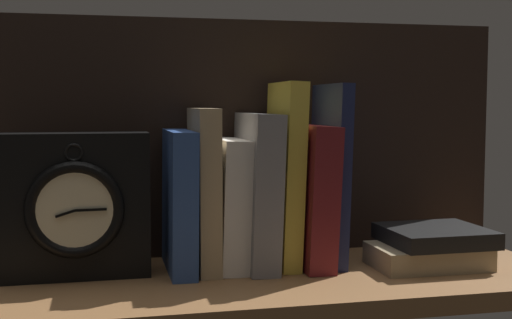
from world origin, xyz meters
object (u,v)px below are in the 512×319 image
Objects in this scene: book_gray_chess at (260,190)px; framed_clock at (76,206)px; book_white_catcher at (230,204)px; book_stack_side at (431,247)px; book_yellow_seinlanguage at (284,174)px; book_blue_modern at (179,201)px; book_tan_shortstories at (204,189)px; book_maroon_dawkins at (308,194)px; book_navy_bierce at (330,174)px.

book_gray_chess is 1.13× the size of framed_clock.
book_white_catcher is 29.02cm from book_stack_side.
book_gray_chess is 0.83× the size of book_yellow_seinlanguage.
book_tan_shortstories is at bearing 0.00° from book_blue_modern.
book_maroon_dawkins reaches higher than framed_clock.
book_blue_modern is 0.86× the size of book_tan_shortstories.
book_navy_bierce reaches higher than book_tan_shortstories.
book_maroon_dawkins is (7.18, 0.00, -0.83)cm from book_gray_chess.
book_white_catcher is 8.76cm from book_yellow_seinlanguage.
book_gray_chess is 1.32× the size of book_stack_side.
book_tan_shortstories is at bearing 180.00° from book_navy_bierce.
book_tan_shortstories is (3.42, 0.00, 1.51)cm from book_blue_modern.
book_gray_chess is 25.13cm from framed_clock.
book_maroon_dawkins is at bearing 180.00° from book_navy_bierce.
book_yellow_seinlanguage reaches higher than book_gray_chess.
book_navy_bierce is (18.27, 0.00, 1.70)cm from book_tan_shortstories.
book_blue_modern is at bearing 180.00° from book_gray_chess.
book_navy_bierce is at bearing 0.00° from book_gray_chess.
book_navy_bierce reaches higher than book_stack_side.
book_white_catcher is 0.70× the size of book_yellow_seinlanguage.
book_blue_modern is 0.97× the size of book_maroon_dawkins.
book_maroon_dawkins is at bearing 0.00° from book_tan_shortstories.
framed_clock is at bearing -177.81° from book_white_catcher.
book_gray_chess is at bearing 1.82° from framed_clock.
book_gray_chess is at bearing 166.38° from book_stack_side.
book_tan_shortstories reaches higher than book_gray_chess.
framed_clock is (-35.43, -0.80, -3.30)cm from book_navy_bierce.
framed_clock is 1.17× the size of book_stack_side.
book_tan_shortstories is 1.17× the size of framed_clock.
book_white_catcher is at bearing 180.00° from book_yellow_seinlanguage.
book_tan_shortstories reaches higher than book_white_catcher.
book_maroon_dawkins reaches higher than book_blue_modern.
book_tan_shortstories is 0.87× the size of book_navy_bierce.
framed_clock is at bearing -178.18° from book_gray_chess.
book_white_catcher is 0.84× the size of book_gray_chess.
book_blue_modern is 0.74× the size of book_yellow_seinlanguage.
book_white_catcher reaches higher than book_stack_side.
book_maroon_dawkins is 1.04× the size of framed_clock.
book_yellow_seinlanguage is 1.35× the size of framed_clock.
book_navy_bierce is at bearing 0.00° from book_blue_modern.
framed_clock is (-32.27, -0.80, -0.39)cm from book_maroon_dawkins.
book_maroon_dawkins is (11.41, 0.00, 0.95)cm from book_white_catcher.
book_maroon_dawkins is 32.28cm from framed_clock.
book_blue_modern is 18.53cm from book_maroon_dawkins.
book_blue_modern is 13.76cm from framed_clock.
book_tan_shortstories is at bearing 180.00° from book_maroon_dawkins.
book_blue_modern is at bearing 180.00° from book_white_catcher.
book_blue_modern reaches higher than framed_clock.
book_navy_bierce is at bearing 1.29° from framed_clock.
book_tan_shortstories is 4.28cm from book_white_catcher.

